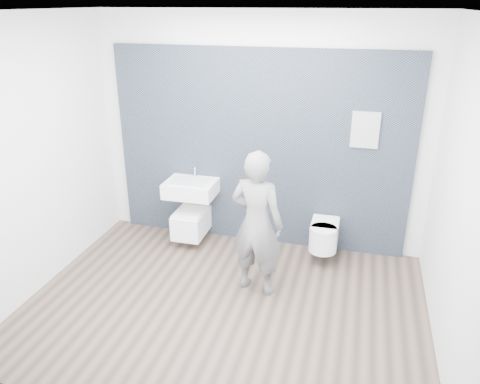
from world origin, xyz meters
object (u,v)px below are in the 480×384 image
(toilet_square, at_px, (191,221))
(visitor, at_px, (257,224))
(washbasin, at_px, (191,188))
(toilet_rounded, at_px, (324,235))

(toilet_square, xyz_separation_m, visitor, (1.04, -0.82, 0.48))
(washbasin, height_order, toilet_square, washbasin)
(washbasin, xyz_separation_m, toilet_rounded, (1.67, -0.05, -0.41))
(toilet_square, bearing_deg, toilet_rounded, -0.54)
(toilet_rounded, height_order, visitor, visitor)
(washbasin, bearing_deg, toilet_rounded, -1.56)
(toilet_square, distance_m, visitor, 1.41)
(toilet_square, bearing_deg, visitor, -38.44)
(washbasin, distance_m, visitor, 1.34)
(washbasin, bearing_deg, toilet_square, -90.00)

